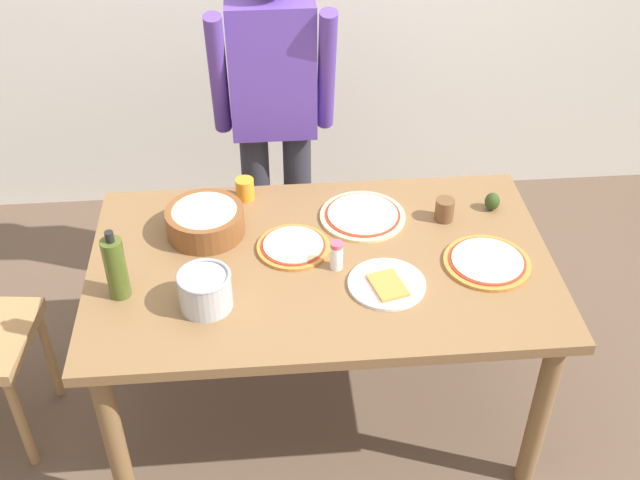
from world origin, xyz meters
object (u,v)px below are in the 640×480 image
object	(u,v)px
dining_table	(321,280)
cup_orange	(245,189)
person_cook	(274,110)
avocado	(492,201)
pizza_second_cooked	(487,262)
cup_small_brown	(445,210)
pizza_raw_on_board	(363,216)
plate_with_slice	(387,284)
pizza_cooked_on_tray	(293,246)
popcorn_bowl	(205,219)
olive_oil_bottle	(116,268)
salt_shaker	(337,255)
steel_pot	(205,290)

from	to	relation	value
dining_table	cup_orange	distance (m)	0.49
person_cook	avocado	size ratio (longest dim) A/B	23.14
pizza_second_cooked	cup_small_brown	xyz separation A→B (m)	(-0.09, 0.27, 0.03)
pizza_raw_on_board	pizza_second_cooked	size ratio (longest dim) A/B	1.06
avocado	dining_table	bearing A→B (deg)	-159.37
plate_with_slice	cup_small_brown	xyz separation A→B (m)	(0.27, 0.35, 0.03)
pizza_cooked_on_tray	plate_with_slice	bearing A→B (deg)	-37.21
popcorn_bowl	cup_small_brown	bearing A→B (deg)	0.66
pizza_second_cooked	avocado	size ratio (longest dim) A/B	4.28
pizza_raw_on_board	cup_small_brown	distance (m)	0.30
plate_with_slice	pizza_raw_on_board	bearing A→B (deg)	94.62
plate_with_slice	popcorn_bowl	xyz separation A→B (m)	(-0.61, 0.34, 0.05)
olive_oil_bottle	cup_orange	bearing A→B (deg)	51.51
cup_small_brown	olive_oil_bottle	bearing A→B (deg)	-164.25
person_cook	pizza_cooked_on_tray	world-z (taller)	person_cook
plate_with_slice	avocado	distance (m)	0.61
salt_shaker	plate_with_slice	bearing A→B (deg)	-35.02
cup_orange	dining_table	bearing A→B (deg)	-57.15
person_cook	popcorn_bowl	bearing A→B (deg)	-115.71
pizza_raw_on_board	cup_small_brown	bearing A→B (deg)	-6.48
pizza_cooked_on_tray	salt_shaker	distance (m)	0.19
pizza_cooked_on_tray	olive_oil_bottle	size ratio (longest dim) A/B	1.01
plate_with_slice	person_cook	bearing A→B (deg)	110.18
cup_small_brown	salt_shaker	distance (m)	0.49
pizza_raw_on_board	plate_with_slice	bearing A→B (deg)	-85.38
pizza_cooked_on_tray	cup_orange	size ratio (longest dim) A/B	3.04
plate_with_slice	avocado	world-z (taller)	avocado
person_cook	plate_with_slice	bearing A→B (deg)	-69.82
dining_table	cup_orange	xyz separation A→B (m)	(-0.26, 0.40, 0.13)
pizza_cooked_on_tray	cup_small_brown	world-z (taller)	cup_small_brown
pizza_cooked_on_tray	cup_small_brown	distance (m)	0.58
dining_table	person_cook	distance (m)	0.81
dining_table	pizza_cooked_on_tray	size ratio (longest dim) A/B	6.18
pizza_cooked_on_tray	avocado	size ratio (longest dim) A/B	3.70
olive_oil_bottle	person_cook	bearing A→B (deg)	58.31
dining_table	pizza_second_cooked	size ratio (longest dim) A/B	5.34
pizza_cooked_on_tray	popcorn_bowl	distance (m)	0.33
cup_orange	olive_oil_bottle	bearing A→B (deg)	-128.49
popcorn_bowl	salt_shaker	bearing A→B (deg)	-27.62
popcorn_bowl	olive_oil_bottle	world-z (taller)	olive_oil_bottle
cup_small_brown	avocado	distance (m)	0.20
plate_with_slice	cup_orange	world-z (taller)	cup_orange
dining_table	person_cook	world-z (taller)	person_cook
person_cook	pizza_raw_on_board	size ratio (longest dim) A/B	5.10
person_cook	cup_orange	distance (m)	0.40
pizza_raw_on_board	olive_oil_bottle	world-z (taller)	olive_oil_bottle
olive_oil_bottle	cup_orange	distance (m)	0.67
pizza_cooked_on_tray	steel_pot	xyz separation A→B (m)	(-0.29, -0.27, 0.06)
pizza_second_cooked	steel_pot	distance (m)	0.96
dining_table	olive_oil_bottle	size ratio (longest dim) A/B	6.25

